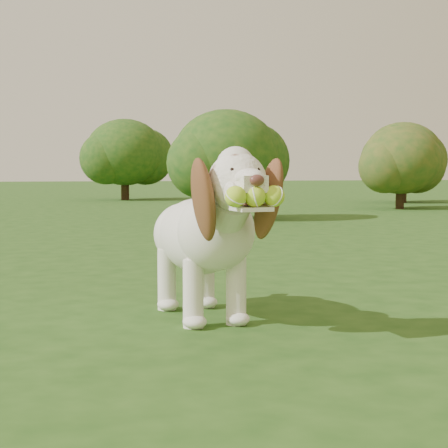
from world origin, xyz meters
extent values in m
plane|color=#214714|center=(0.00, 0.00, 0.00)|extent=(80.00, 80.00, 0.00)
ellipsoid|color=white|center=(0.20, -0.40, 0.41)|extent=(0.45, 0.75, 0.38)
ellipsoid|color=white|center=(0.23, -0.67, 0.45)|extent=(0.41, 0.41, 0.37)
ellipsoid|color=white|center=(0.17, -0.15, 0.40)|extent=(0.37, 0.37, 0.33)
cylinder|color=white|center=(0.24, -0.80, 0.55)|extent=(0.23, 0.31, 0.29)
sphere|color=white|center=(0.26, -0.94, 0.69)|extent=(0.29, 0.29, 0.26)
sphere|color=white|center=(0.26, -0.92, 0.76)|extent=(0.19, 0.19, 0.17)
cube|color=white|center=(0.28, -1.09, 0.68)|extent=(0.12, 0.16, 0.07)
ellipsoid|color=#592D28|center=(0.28, -1.17, 0.70)|extent=(0.07, 0.05, 0.05)
cube|color=white|center=(0.28, -1.10, 0.58)|extent=(0.16, 0.18, 0.02)
ellipsoid|color=brown|center=(0.11, -0.95, 0.61)|extent=(0.16, 0.26, 0.40)
ellipsoid|color=brown|center=(0.41, -0.91, 0.61)|extent=(0.17, 0.24, 0.40)
cylinder|color=white|center=(0.15, 0.00, 0.44)|extent=(0.09, 0.19, 0.14)
cylinder|color=white|center=(0.12, -0.66, 0.16)|extent=(0.11, 0.11, 0.32)
cylinder|color=white|center=(0.33, -0.63, 0.16)|extent=(0.11, 0.11, 0.32)
cylinder|color=white|center=(0.06, -0.19, 0.16)|extent=(0.11, 0.11, 0.32)
cylinder|color=white|center=(0.28, -0.16, 0.16)|extent=(0.11, 0.11, 0.32)
sphere|color=#C5E632|center=(0.20, -1.16, 0.63)|extent=(0.10, 0.10, 0.09)
sphere|color=#C5E632|center=(0.28, -1.15, 0.63)|extent=(0.10, 0.10, 0.09)
sphere|color=#C5E632|center=(0.37, -1.14, 0.63)|extent=(0.10, 0.10, 0.09)
cylinder|color=#382314|center=(6.92, 10.99, 0.28)|extent=(0.18, 0.18, 0.56)
ellipsoid|color=#194715|center=(6.92, 10.99, 1.03)|extent=(1.69, 1.69, 1.44)
cylinder|color=#382314|center=(1.14, 13.74, 0.31)|extent=(0.19, 0.19, 0.62)
ellipsoid|color=#194715|center=(1.14, 13.74, 1.13)|extent=(1.85, 1.85, 1.57)
cylinder|color=#382314|center=(5.72, 8.66, 0.24)|extent=(0.15, 0.15, 0.49)
ellipsoid|color=#194715|center=(5.72, 8.66, 0.90)|extent=(1.47, 1.47, 1.25)
cylinder|color=#382314|center=(1.94, 6.55, 0.26)|extent=(0.16, 0.16, 0.52)
ellipsoid|color=#194715|center=(1.94, 6.55, 0.94)|extent=(1.55, 1.55, 1.31)
camera|label=1|loc=(-0.51, -4.07, 0.75)|focal=60.00mm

